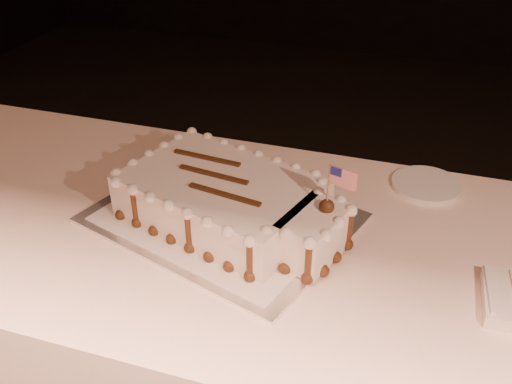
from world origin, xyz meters
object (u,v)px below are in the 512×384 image
(cake_board, at_px, (222,218))
(sheet_cake, at_px, (232,202))
(side_plate, at_px, (426,185))
(banquet_table, at_px, (314,366))

(cake_board, distance_m, sheet_cake, 0.06)
(side_plate, bearing_deg, banquet_table, -121.87)
(sheet_cake, distance_m, side_plate, 0.50)
(banquet_table, relative_size, sheet_cake, 4.43)
(cake_board, bearing_deg, sheet_cake, 0.14)
(banquet_table, bearing_deg, side_plate, 58.13)
(cake_board, relative_size, side_plate, 3.26)
(banquet_table, height_order, side_plate, side_plate)
(banquet_table, xyz_separation_m, sheet_cake, (-0.21, 0.02, 0.43))
(sheet_cake, height_order, side_plate, sheet_cake)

